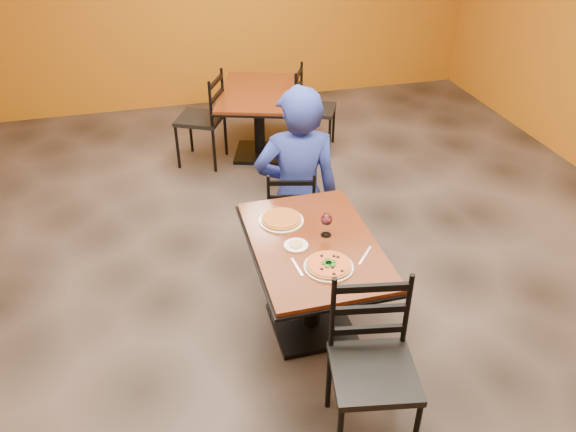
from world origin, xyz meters
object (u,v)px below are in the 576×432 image
object	(u,v)px
chair_main_far	(291,211)
side_plate	(296,245)
wine_glass	(326,224)
chair_second_left	(200,119)
table_main	(313,266)
chair_main_near	(374,374)
table_second	(259,108)
pizza_main	(329,265)
plate_far	(281,221)
chair_second_right	(315,110)
pizza_far	(281,219)
diner	(298,173)
plate_main	(329,267)

from	to	relation	value
chair_main_far	side_plate	size ratio (longest dim) A/B	5.33
side_plate	wine_glass	bearing A→B (deg)	17.05
chair_second_left	side_plate	world-z (taller)	chair_second_left
chair_second_left	table_main	bearing A→B (deg)	34.75
chair_main_near	side_plate	world-z (taller)	chair_main_near
table_second	pizza_main	bearing A→B (deg)	-94.08
plate_far	wine_glass	distance (m)	0.35
chair_second_left	chair_second_right	bearing A→B (deg)	116.33
table_main	pizza_far	bearing A→B (deg)	116.34
diner	wine_glass	xyz separation A→B (m)	(-0.06, -0.92, 0.11)
pizza_main	plate_far	xyz separation A→B (m)	(-0.16, 0.57, -0.02)
pizza_main	diner	bearing A→B (deg)	83.24
chair_second_left	plate_far	bearing A→B (deg)	32.44
chair_main_near	plate_far	distance (m)	1.28
chair_second_left	diner	world-z (taller)	diner
chair_second_right	plate_main	size ratio (longest dim) A/B	3.03
chair_main_near	plate_far	world-z (taller)	chair_main_near
diner	wine_glass	world-z (taller)	diner
table_main	table_second	xyz separation A→B (m)	(0.23, 2.79, -0.00)
diner	wine_glass	distance (m)	0.92
side_plate	plate_main	bearing A→B (deg)	-63.32
diner	plate_main	world-z (taller)	diner
diner	plate_main	xyz separation A→B (m)	(-0.15, -1.25, 0.02)
plate_main	plate_far	bearing A→B (deg)	105.19
table_second	chair_second_left	size ratio (longest dim) A/B	1.41
table_main	plate_far	size ratio (longest dim) A/B	3.97
side_plate	diner	bearing A→B (deg)	73.96
chair_second_left	plate_far	distance (m)	2.52
table_main	diner	xyz separation A→B (m)	(0.16, 0.98, 0.18)
plate_main	plate_far	distance (m)	0.60
chair_main_near	diner	distance (m)	1.93
pizza_main	plate_far	size ratio (longest dim) A/B	0.92
plate_far	chair_main_far	bearing A→B (deg)	69.26
plate_main	plate_far	size ratio (longest dim) A/B	1.00
plate_far	wine_glass	size ratio (longest dim) A/B	1.72
pizza_far	side_plate	size ratio (longest dim) A/B	1.75
table_main	chair_main_far	bearing A→B (deg)	84.82
chair_main_far	chair_second_right	distance (m)	2.05
chair_main_far	pizza_main	distance (m)	1.23
chair_main_near	plate_main	world-z (taller)	chair_main_near
chair_main_near	plate_main	xyz separation A→B (m)	(-0.05, 0.66, 0.25)
pizza_far	pizza_main	bearing A→B (deg)	-74.81
table_second	plate_main	world-z (taller)	plate_main
diner	chair_main_near	bearing A→B (deg)	95.00
plate_main	diner	bearing A→B (deg)	83.24
pizza_far	wine_glass	xyz separation A→B (m)	(0.25, -0.24, 0.07)
table_main	wine_glass	bearing A→B (deg)	30.22
diner	wine_glass	size ratio (longest dim) A/B	8.14
chair_main_near	pizza_main	bearing A→B (deg)	104.85
plate_main	pizza_main	size ratio (longest dim) A/B	1.09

